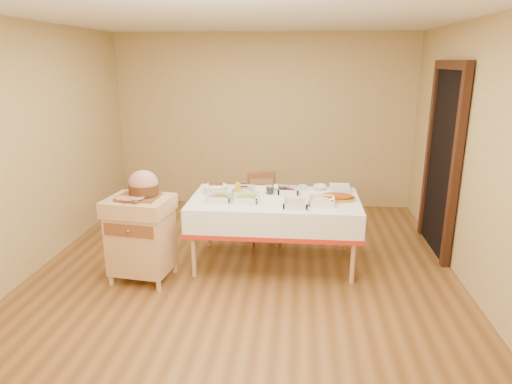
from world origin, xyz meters
TOP-DOWN VIEW (x-y plane):
  - room_shell at (0.00, 0.00)m, footprint 5.00×5.00m
  - doorway at (2.20, 0.90)m, footprint 0.09×1.10m
  - dining_table at (0.30, 0.30)m, footprint 1.82×1.02m
  - butcher_cart at (-1.03, -0.22)m, footprint 0.68×0.59m
  - dining_chair at (0.13, 0.98)m, footprint 0.47×0.46m
  - ham_on_board at (-0.99, -0.19)m, footprint 0.42×0.40m
  - serving_dish_a at (-0.28, 0.14)m, footprint 0.26×0.25m
  - serving_dish_b at (0.01, 0.15)m, footprint 0.26×0.26m
  - serving_dish_c at (0.53, 0.00)m, footprint 0.24×0.24m
  - serving_dish_d at (0.80, 0.14)m, footprint 0.27×0.27m
  - serving_dish_e at (-0.06, 0.46)m, footprint 0.24×0.23m
  - serving_dish_f at (0.44, 0.47)m, footprint 0.24×0.23m
  - small_bowl_left at (-0.36, 0.59)m, footprint 0.12×0.12m
  - small_bowl_mid at (-0.07, 0.60)m, footprint 0.14×0.14m
  - small_bowl_right at (0.60, 0.68)m, footprint 0.10×0.10m
  - bowl_white_imported at (0.32, 0.65)m, footprint 0.19×0.19m
  - bowl_small_imported at (0.80, 0.71)m, footprint 0.20×0.20m
  - preserve_jar_left at (0.24, 0.46)m, footprint 0.09×0.09m
  - preserve_jar_right at (0.38, 0.43)m, footprint 0.10×0.10m
  - mustard_bottle at (-0.10, 0.30)m, footprint 0.06×0.06m
  - bread_basket at (-0.37, 0.42)m, footprint 0.26×0.26m
  - plate_stack at (1.02, 0.65)m, footprint 0.22×0.22m
  - brass_platter at (0.97, 0.31)m, footprint 0.38×0.27m

SIDE VIEW (x-z plane):
  - dining_chair at x=0.13m, z-range 0.01..0.87m
  - butcher_cart at x=-1.03m, z-range 0.06..0.94m
  - dining_table at x=0.30m, z-range 0.22..0.98m
  - bowl_white_imported at x=0.32m, z-range 0.76..0.80m
  - brass_platter at x=0.97m, z-range 0.76..0.81m
  - bowl_small_imported at x=0.80m, z-range 0.76..0.81m
  - small_bowl_right at x=0.60m, z-range 0.76..0.81m
  - small_bowl_left at x=-0.36m, z-range 0.76..0.82m
  - serving_dish_c at x=0.53m, z-range 0.74..0.84m
  - small_bowl_mid at x=-0.07m, z-range 0.76..0.82m
  - serving_dish_d at x=0.80m, z-range 0.74..0.84m
  - plate_stack at x=1.02m, z-range 0.76..0.83m
  - serving_dish_b at x=0.01m, z-range 0.74..0.85m
  - serving_dish_e at x=-0.06m, z-range 0.74..0.85m
  - serving_dish_f at x=0.44m, z-range 0.74..0.85m
  - serving_dish_a at x=-0.28m, z-range 0.74..0.85m
  - bread_basket at x=-0.37m, z-range 0.75..0.87m
  - preserve_jar_left at x=0.24m, z-range 0.75..0.87m
  - preserve_jar_right at x=0.38m, z-range 0.75..0.88m
  - mustard_bottle at x=-0.10m, z-range 0.75..0.94m
  - ham_on_board at x=-0.99m, z-range 0.86..1.13m
  - doorway at x=2.20m, z-range 0.01..2.21m
  - room_shell at x=0.00m, z-range -1.20..3.80m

